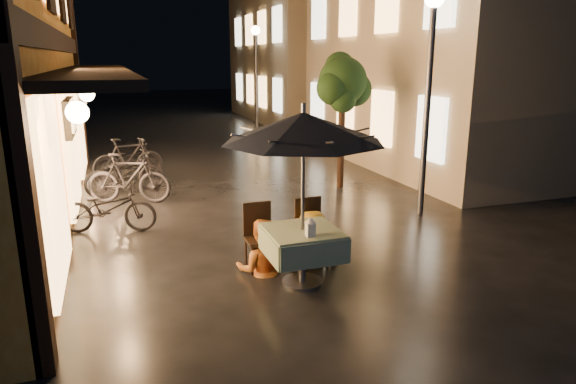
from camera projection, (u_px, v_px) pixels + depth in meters
name	position (u px, v px, depth m)	size (l,w,h in m)	color
ground	(319.00, 272.00, 7.44)	(90.00, 90.00, 0.00)	black
east_building_near	(474.00, 43.00, 14.88)	(7.30, 9.30, 6.80)	tan
east_building_far	(322.00, 44.00, 25.33)	(7.30, 10.30, 7.30)	tan
street_tree	(343.00, 84.00, 11.71)	(1.43, 1.20, 3.15)	black
streetlamp_near	(430.00, 63.00, 9.47)	(0.36, 0.36, 4.23)	#59595E
streetlamp_far	(256.00, 60.00, 20.45)	(0.36, 0.36, 4.23)	#59595E
cafe_table	(302.00, 243.00, 6.92)	(0.99, 0.99, 0.78)	#59595E
patio_umbrella	(303.00, 128.00, 6.53)	(2.15, 2.15, 2.46)	#59595E
cafe_chair_left	(259.00, 233.00, 7.48)	(0.42, 0.42, 0.97)	black
cafe_chair_right	(310.00, 227.00, 7.73)	(0.42, 0.42, 0.97)	black
table_lantern	(310.00, 226.00, 6.58)	(0.16, 0.16, 0.25)	white
person_orange	(261.00, 220.00, 7.28)	(0.75, 0.59, 1.55)	orange
person_yellow	(312.00, 213.00, 7.53)	(1.03, 0.59, 1.60)	yellow
bicycle_0	(108.00, 208.00, 9.05)	(0.58, 1.67, 0.88)	black
bicycle_1	(129.00, 178.00, 10.85)	(0.50, 1.79, 1.07)	black
bicycle_2	(125.00, 173.00, 11.59)	(0.63, 1.82, 0.96)	black
bicycle_3	(128.00, 159.00, 12.99)	(0.50, 1.77, 1.07)	black
bicycle_4	(128.00, 160.00, 13.24)	(0.59, 1.69, 0.89)	black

